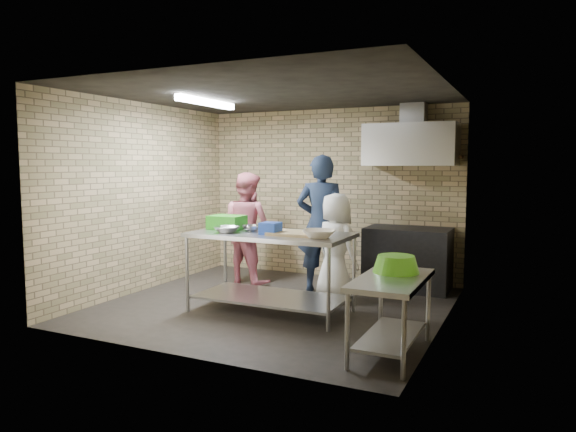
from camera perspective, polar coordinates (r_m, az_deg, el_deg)
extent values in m
plane|color=black|center=(6.93, -1.47, -9.62)|extent=(4.20, 4.20, 0.00)
plane|color=black|center=(6.74, -1.53, 13.11)|extent=(4.20, 4.20, 0.00)
cube|color=tan|center=(8.53, 4.56, 2.43)|extent=(4.20, 0.06, 2.70)
cube|color=tan|center=(5.00, -11.87, 0.11)|extent=(4.20, 0.06, 2.70)
cube|color=tan|center=(7.87, -15.30, 1.99)|extent=(0.06, 4.00, 2.70)
cube|color=tan|center=(6.06, 16.54, 0.93)|extent=(0.06, 4.00, 2.70)
cube|color=#B1B3B9|center=(6.55, -1.89, -6.10)|extent=(1.96, 0.98, 0.98)
cube|color=silver|center=(5.22, 11.05, -10.56)|extent=(0.60, 1.20, 0.75)
cube|color=black|center=(7.92, 12.80, -4.50)|extent=(1.20, 0.70, 0.90)
cube|color=silver|center=(7.85, 13.15, 7.51)|extent=(1.30, 0.60, 0.60)
cube|color=#A5A8AD|center=(8.03, 13.45, 10.68)|extent=(0.35, 0.30, 0.30)
cube|color=#3F2B19|center=(7.98, 15.53, 6.12)|extent=(0.80, 0.20, 0.04)
cube|color=white|center=(7.24, -8.78, 12.05)|extent=(0.10, 1.25, 0.08)
cube|color=green|center=(6.90, -6.63, -0.67)|extent=(0.44, 0.33, 0.17)
cube|color=blue|center=(6.35, -1.92, -1.33)|extent=(0.22, 0.22, 0.14)
cube|color=tan|center=(6.30, 0.85, -1.88)|extent=(0.60, 0.46, 0.03)
imported|color=#AAADB1|center=(6.53, -6.61, -1.46)|extent=(0.38, 0.38, 0.08)
imported|color=#B1B3B8|center=(6.65, -4.01, -1.32)|extent=(0.29, 0.29, 0.07)
imported|color=beige|center=(6.04, 3.37, -1.93)|extent=(0.47, 0.47, 0.09)
cylinder|color=#B22619|center=(8.02, 13.77, 6.95)|extent=(0.07, 0.07, 0.18)
cylinder|color=green|center=(7.95, 16.62, 6.78)|extent=(0.06, 0.06, 0.15)
imported|color=#141C33|center=(7.47, 3.61, -0.87)|extent=(0.79, 0.60, 1.96)
imported|color=pink|center=(8.08, -4.46, -1.31)|extent=(0.93, 0.79, 1.70)
imported|color=white|center=(7.07, 5.18, -3.36)|extent=(0.84, 0.76, 1.44)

